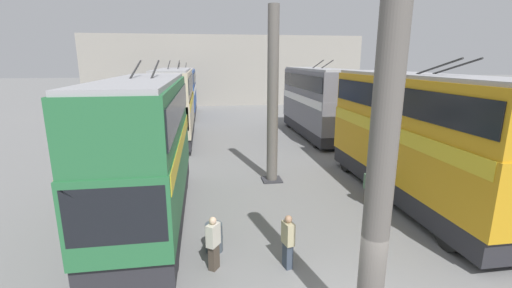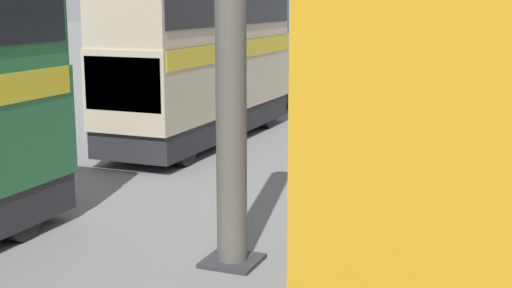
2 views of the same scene
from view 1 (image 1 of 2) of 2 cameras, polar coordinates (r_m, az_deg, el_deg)
depot_back_wall at (r=45.34m, az=-4.74°, el=12.06°), size 0.50×36.00×8.98m
support_column_near at (r=6.76m, az=20.24°, el=-2.82°), size 0.95×0.95×8.27m
support_column_far at (r=16.26m, az=2.80°, el=7.32°), size 0.95×0.95×8.27m
bus_left_near at (r=15.48m, az=24.98°, el=2.04°), size 10.98×2.54×5.94m
bus_left_far at (r=27.03m, az=9.83°, el=7.53°), size 10.43×2.54×5.87m
bus_right_near at (r=12.78m, az=-17.88°, el=0.13°), size 9.44×2.54×5.85m
bus_right_mid at (r=25.68m, az=-13.43°, el=7.02°), size 9.41×2.54×5.84m
bus_right_far at (r=37.33m, az=-12.05°, el=8.89°), size 9.42×2.54×5.59m
person_aisle_foreground at (r=10.14m, az=5.34°, el=-15.73°), size 0.46×0.33×1.63m
person_by_right_row at (r=10.11m, az=-7.11°, el=-15.92°), size 0.48×0.44×1.62m
person_by_left_row at (r=14.89m, az=18.32°, el=-6.72°), size 0.28×0.44×1.54m
oil_drum at (r=11.15m, az=-7.01°, el=-15.20°), size 0.57×0.57×0.91m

